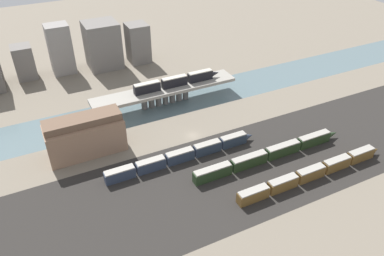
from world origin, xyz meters
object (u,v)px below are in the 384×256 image
train_on_bridge (177,81)px  train_yard_near (313,173)px  train_yard_mid (269,154)px  train_yard_far (183,155)px  warehouse_building (85,136)px

train_on_bridge → train_yard_near: 64.96m
train_yard_mid → train_yard_far: train_yard_mid is taller
train_on_bridge → train_yard_far: size_ratio=0.70×
train_yard_far → warehouse_building: warehouse_building is taller
train_on_bridge → train_yard_near: (18.08, -61.99, -7.14)m
train_yard_mid → warehouse_building: bearing=150.0°
train_yard_far → warehouse_building: 33.07m
train_yard_mid → train_yard_far: 28.50m
train_yard_mid → warehouse_building: 61.21m
train_on_bridge → train_yard_mid: bearing=-76.8°
train_yard_near → train_yard_far: train_yard_near is taller
train_yard_near → train_yard_far: size_ratio=1.03×
train_on_bridge → warehouse_building: warehouse_building is taller
train_yard_far → warehouse_building: bearing=145.7°
warehouse_building → train_yard_mid: bearing=-30.0°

